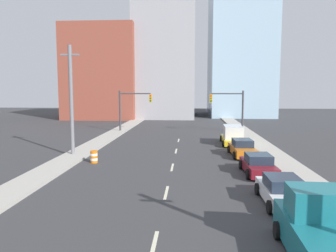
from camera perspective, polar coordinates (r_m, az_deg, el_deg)
The scene contains 19 objects.
sidewalk_left at distance 50.56m, azimuth -7.34°, elevation -0.11°, with size 2.29×94.22×0.18m.
sidewalk_right at distance 50.12m, azimuth 12.18°, elevation -0.26°, with size 2.29×94.22×0.18m.
lane_stripe_at_9m at distance 12.82m, azimuth -2.47°, elevation -20.03°, with size 0.16×2.40×0.01m, color beige.
lane_stripe_at_16m at distance 18.61m, azimuth -0.29°, elevation -11.48°, with size 0.16×2.40×0.01m, color beige.
lane_stripe_at_21m at distance 24.37m, azimuth 0.74°, elevation -7.19°, with size 0.16×2.40×0.01m, color beige.
lane_stripe_at_28m at distance 30.71m, azimuth 1.41°, elevation -4.37°, with size 0.16×2.40×0.01m, color beige.
lane_stripe_at_35m at distance 37.18m, azimuth 1.86°, elevation -2.50°, with size 0.16×2.40×0.01m, color beige.
building_brick_left at distance 69.62m, azimuth -10.74°, elevation 8.97°, with size 14.00×16.00×18.12m.
building_office_center at distance 71.77m, azimuth -0.31°, elevation 11.20°, with size 12.00×20.00×23.64m.
building_glass_right at distance 76.75m, azimuth 12.30°, elevation 13.71°, with size 13.00×20.00×31.54m.
traffic_signal_left at distance 44.69m, azimuth -6.68°, elevation 3.66°, with size 4.49×0.35×5.60m.
traffic_signal_right at distance 44.28m, azimuth 11.16°, elevation 3.56°, with size 4.49×0.35×5.60m.
utility_pole_left_mid at distance 29.12m, azimuth -16.50°, elevation 4.37°, with size 1.60×0.32×9.43m.
traffic_barrel at distance 26.39m, azimuth -12.77°, elevation -5.25°, with size 0.56×0.56×0.95m.
pickup_truck_teal at distance 12.57m, azimuth 25.31°, elevation -16.60°, with size 2.62×5.31×2.30m.
sedan_white at distance 17.61m, azimuth 19.33°, elevation -10.72°, with size 2.10×4.53×1.39m.
sedan_maroon at distance 23.13m, azimuth 15.46°, elevation -6.56°, with size 2.16×4.36×1.38m.
sedan_orange at distance 29.09m, azimuth 12.81°, elevation -3.80°, with size 2.20×4.67×1.45m.
box_truck_yellow at distance 35.02m, azimuth 11.20°, elevation -1.62°, with size 2.48×5.75×1.97m.
Camera 1 is at (1.30, -2.17, 5.69)m, focal length 35.00 mm.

